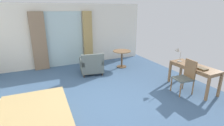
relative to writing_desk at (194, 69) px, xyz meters
The scene contains 11 objects.
ground 2.85m from the writing_desk, behind, with size 6.87×7.88×0.10m, color #426084.
wall_back 4.84m from the writing_desk, 125.01° to the left, with size 6.47×0.12×2.51m, color white.
balcony_glass_door 4.89m from the writing_desk, 127.84° to the left, with size 1.49×0.02×2.21m, color silver.
curtain_panel_left 5.47m from the writing_desk, 136.54° to the left, with size 0.54×0.10×2.21m, color #897056.
curtain_panel_right 4.29m from the writing_desk, 118.36° to the left, with size 0.38×0.10×2.21m, color tan.
writing_desk is the anchor object (origin of this frame).
desk_chair 0.42m from the writing_desk, 168.07° to the right, with size 0.51×0.47×0.96m.
desk_lamp 0.74m from the writing_desk, 95.77° to the left, with size 0.16×0.30×0.44m.
closed_book 0.34m from the writing_desk, 105.50° to the right, with size 0.19×0.28×0.04m, color brown.
armchair_by_window 3.39m from the writing_desk, 133.62° to the left, with size 0.89×0.89×0.81m.
round_cafe_table 2.83m from the writing_desk, 109.92° to the left, with size 0.72×0.72×0.68m.
Camera 1 is at (-1.40, -3.49, 2.31)m, focal length 27.38 mm.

